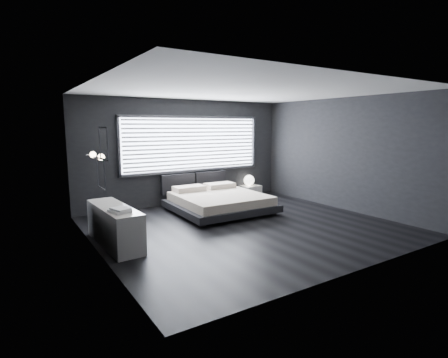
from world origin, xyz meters
TOP-DOWN VIEW (x-y plane):
  - room at (0.00, 0.00)m, footprint 6.04×6.00m
  - window at (0.20, 2.70)m, footprint 4.14×0.09m
  - headboard at (0.18, 2.64)m, footprint 1.96×0.16m
  - sconce_near at (-2.88, 0.05)m, footprint 0.18×0.11m
  - sconce_far at (-2.88, 0.65)m, footprint 0.18×0.11m
  - wall_art_upper at (-2.98, -0.55)m, footprint 0.01×0.48m
  - wall_art_lower at (-2.98, -0.30)m, footprint 0.01×0.48m
  - bed at (0.18, 1.36)m, footprint 2.27×2.17m
  - nightstand at (1.99, 2.50)m, footprint 0.60×0.52m
  - orb_lamp at (1.95, 2.52)m, footprint 0.32×0.32m
  - dresser at (-2.65, 0.32)m, footprint 0.57×1.76m
  - book_stack at (-2.67, -0.14)m, footprint 0.34×0.40m

SIDE VIEW (x-z plane):
  - nightstand at x=1.99m, z-range 0.00..0.33m
  - bed at x=0.18m, z-range -0.02..0.56m
  - dresser at x=-2.65m, z-range 0.00..0.69m
  - orb_lamp at x=1.95m, z-range 0.33..0.64m
  - headboard at x=0.18m, z-range 0.31..0.83m
  - book_stack at x=-2.67m, z-range 0.69..0.76m
  - wall_art_lower at x=-2.98m, z-range 1.14..1.62m
  - room at x=0.00m, z-range 0.00..2.80m
  - sconce_near at x=-2.88m, z-range 1.55..1.66m
  - sconce_far at x=-2.88m, z-range 1.55..1.66m
  - window at x=0.20m, z-range 0.85..2.37m
  - wall_art_upper at x=-2.98m, z-range 1.61..2.09m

